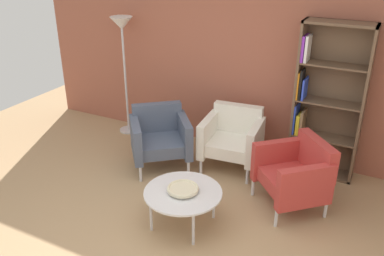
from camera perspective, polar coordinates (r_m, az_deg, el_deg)
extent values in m
plane|color=tan|center=(4.20, -6.08, -16.12)|extent=(8.32, 8.32, 0.00)
cube|color=#9E5642|center=(5.54, 7.33, 11.10)|extent=(6.40, 0.12, 2.90)
cube|color=brown|center=(5.27, 14.21, 4.11)|extent=(0.03, 0.30, 1.90)
cube|color=brown|center=(5.17, 22.47, 2.56)|extent=(0.03, 0.30, 1.90)
cube|color=brown|center=(4.96, 19.76, 13.44)|extent=(0.80, 0.30, 0.03)
cube|color=brown|center=(5.59, 17.04, -5.59)|extent=(0.80, 0.30, 0.03)
cube|color=brown|center=(5.34, 18.58, 3.84)|extent=(0.80, 0.02, 1.90)
cube|color=brown|center=(5.38, 17.66, -1.21)|extent=(0.76, 0.28, 0.02)
cube|color=brown|center=(5.20, 18.30, 3.35)|extent=(0.76, 0.28, 0.02)
cube|color=brown|center=(5.06, 19.00, 8.19)|extent=(0.76, 0.28, 0.02)
cube|color=purple|center=(5.51, 13.52, -3.48)|extent=(0.02, 0.17, 0.31)
cube|color=yellow|center=(5.50, 13.92, -3.39)|extent=(0.03, 0.17, 0.34)
cube|color=olive|center=(5.53, 14.31, -3.50)|extent=(0.02, 0.23, 0.30)
cube|color=blue|center=(5.34, 14.13, 1.36)|extent=(0.02, 0.24, 0.37)
cube|color=yellow|center=(5.33, 14.46, 0.59)|extent=(0.04, 0.18, 0.26)
cube|color=olive|center=(5.33, 14.99, 0.82)|extent=(0.03, 0.24, 0.30)
cube|color=orange|center=(5.19, 14.62, 5.83)|extent=(0.02, 0.24, 0.33)
cube|color=black|center=(5.14, 14.85, 5.83)|extent=(0.02, 0.17, 0.36)
cube|color=blue|center=(5.18, 15.25, 5.29)|extent=(0.02, 0.23, 0.25)
cube|color=purple|center=(5.06, 15.22, 10.58)|extent=(0.03, 0.24, 0.30)
cube|color=white|center=(5.04, 15.65, 10.51)|extent=(0.03, 0.21, 0.31)
cylinder|color=silver|center=(4.25, -1.25, -8.83)|extent=(0.80, 0.80, 0.02)
cylinder|color=silver|center=(4.30, -5.65, -11.78)|extent=(0.03, 0.03, 0.38)
cylinder|color=silver|center=(4.10, 0.18, -13.66)|extent=(0.03, 0.03, 0.38)
cylinder|color=silver|center=(4.63, -2.45, -8.67)|extent=(0.03, 0.03, 0.38)
cylinder|color=silver|center=(4.45, 3.03, -10.22)|extent=(0.03, 0.03, 0.38)
cylinder|color=beige|center=(4.24, -1.25, -8.60)|extent=(0.13, 0.13, 0.02)
cylinder|color=beige|center=(4.23, -1.25, -8.38)|extent=(0.32, 0.32, 0.02)
torus|color=beige|center=(4.22, -1.25, -8.24)|extent=(0.32, 0.32, 0.02)
cube|color=#4C566B|center=(5.34, -4.33, -2.27)|extent=(0.86, 0.85, 0.16)
cube|color=#4C566B|center=(5.47, -4.84, 1.51)|extent=(0.57, 0.50, 0.38)
cube|color=#4C566B|center=(5.24, -7.69, -1.61)|extent=(0.47, 0.54, 0.46)
cube|color=#4C566B|center=(5.32, -1.03, -0.99)|extent=(0.47, 0.54, 0.46)
cylinder|color=silver|center=(5.14, -7.09, -6.11)|extent=(0.04, 0.04, 0.24)
cylinder|color=silver|center=(5.21, -0.49, -5.43)|extent=(0.04, 0.04, 0.24)
cylinder|color=silver|center=(5.64, -7.69, -3.14)|extent=(0.04, 0.04, 0.24)
cylinder|color=silver|center=(5.71, -1.68, -2.57)|extent=(0.04, 0.04, 0.24)
cube|color=#B73833|center=(4.69, 13.50, -7.06)|extent=(0.86, 0.86, 0.16)
cube|color=#B73833|center=(4.69, 16.73, -3.68)|extent=(0.52, 0.55, 0.38)
cube|color=#B73833|center=(4.86, 11.70, -4.18)|extent=(0.52, 0.49, 0.46)
cube|color=#B73833|center=(4.40, 15.31, -7.89)|extent=(0.52, 0.49, 0.46)
cylinder|color=silver|center=(4.90, 8.38, -7.89)|extent=(0.04, 0.04, 0.24)
cylinder|color=silver|center=(4.45, 11.50, -11.84)|extent=(0.04, 0.04, 0.24)
cylinder|color=silver|center=(5.14, 14.37, -6.78)|extent=(0.04, 0.04, 0.24)
cylinder|color=silver|center=(4.72, 17.92, -10.36)|extent=(0.04, 0.04, 0.24)
cube|color=white|center=(5.32, 5.44, -2.39)|extent=(0.69, 0.64, 0.16)
cube|color=white|center=(5.45, 6.36, 1.35)|extent=(0.65, 0.18, 0.38)
cube|color=white|center=(5.34, 2.24, -0.89)|extent=(0.16, 0.63, 0.46)
cube|color=white|center=(5.19, 8.71, -1.96)|extent=(0.16, 0.63, 0.46)
cylinder|color=silver|center=(5.24, 1.23, -5.24)|extent=(0.04, 0.04, 0.24)
cylinder|color=silver|center=(5.09, 7.61, -6.43)|extent=(0.04, 0.04, 0.24)
cylinder|color=silver|center=(5.72, 3.24, -2.53)|extent=(0.04, 0.04, 0.24)
cylinder|color=silver|center=(5.59, 9.10, -3.53)|extent=(0.04, 0.04, 0.24)
cylinder|color=silver|center=(6.53, -8.65, -0.24)|extent=(0.28, 0.28, 0.02)
cylinder|color=silver|center=(6.23, -9.14, 6.77)|extent=(0.03, 0.03, 1.65)
cone|color=white|center=(6.03, -9.66, 14.01)|extent=(0.32, 0.32, 0.18)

